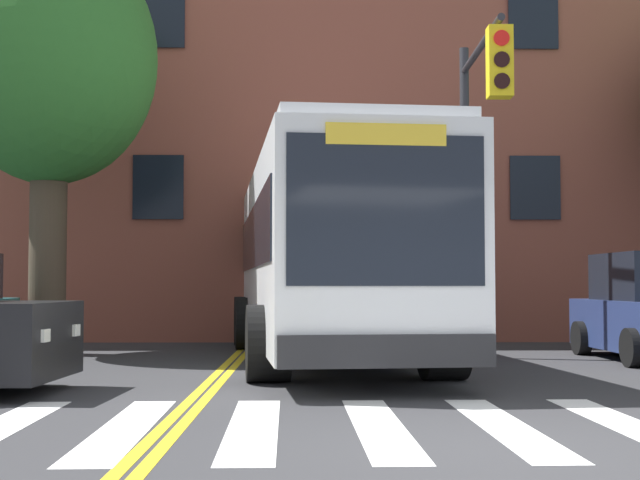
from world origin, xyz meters
TOP-DOWN VIEW (x-y plane):
  - ground_plane at (0.00, 0.00)m, footprint 120.00×120.00m
  - crosswalk at (-0.95, 1.15)m, footprint 14.00×3.83m
  - lane_line_yellow_inner at (-2.88, 15.15)m, footprint 0.12×36.00m
  - lane_line_yellow_outer at (-2.72, 15.15)m, footprint 0.12×36.00m
  - city_bus at (-1.30, 8.19)m, footprint 3.70×11.08m
  - car_red_behind_bus at (-0.82, 16.54)m, footprint 2.23×4.10m
  - traffic_light_overhead at (1.12, 7.13)m, footprint 0.34×3.28m
  - street_tree_curbside_small at (-6.29, 9.26)m, footprint 4.71×4.89m
  - building_facade at (3.37, 15.72)m, footprint 41.08×6.69m

SIDE VIEW (x-z plane):
  - ground_plane at x=0.00m, z-range 0.00..0.00m
  - lane_line_yellow_inner at x=-2.88m, z-range 0.00..0.01m
  - lane_line_yellow_outer at x=-2.72m, z-range 0.00..0.01m
  - crosswalk at x=-0.95m, z-range 0.00..0.01m
  - car_red_behind_bus at x=-0.82m, z-range -0.08..1.70m
  - city_bus at x=-1.30m, z-range 0.12..3.41m
  - traffic_light_overhead at x=1.12m, z-range 0.93..6.30m
  - street_tree_curbside_small at x=-6.29m, z-range 1.46..9.19m
  - building_facade at x=3.37m, z-range 0.01..13.46m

